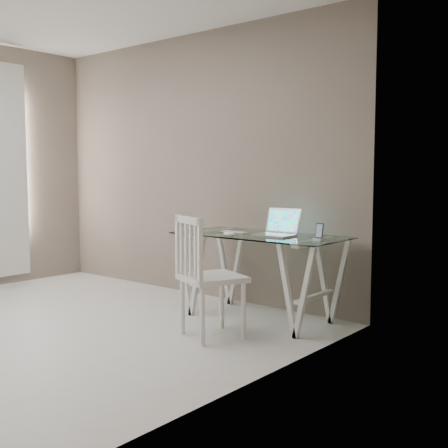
% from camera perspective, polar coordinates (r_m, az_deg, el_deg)
% --- Properties ---
extents(desk, '(1.50, 0.70, 0.75)m').
position_cam_1_polar(desk, '(4.91, 3.60, -5.29)').
color(desk, silver).
rests_on(desk, ground).
extents(chair, '(0.57, 0.57, 0.95)m').
position_cam_1_polar(chair, '(4.32, -2.12, -4.82)').
color(chair, silver).
rests_on(chair, ground).
extents(laptop, '(0.33, 0.29, 0.23)m').
position_cam_1_polar(laptop, '(4.79, 5.48, -0.51)').
color(laptop, silver).
rests_on(laptop, desk).
extents(keyboard, '(0.27, 0.11, 0.01)m').
position_cam_1_polar(keyboard, '(5.00, 1.04, -0.84)').
color(keyboard, silver).
rests_on(keyboard, desk).
extents(mouse, '(0.11, 0.07, 0.04)m').
position_cam_1_polar(mouse, '(4.75, 0.49, -0.99)').
color(mouse, white).
rests_on(mouse, desk).
extents(phone_dock, '(0.07, 0.07, 0.13)m').
position_cam_1_polar(phone_dock, '(4.50, 9.63, -1.16)').
color(phone_dock, white).
rests_on(phone_dock, desk).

